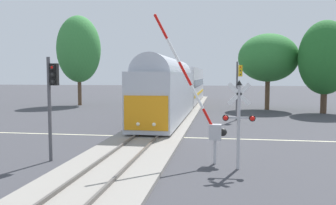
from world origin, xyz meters
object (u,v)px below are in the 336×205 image
(commuter_train, at_px, (181,86))
(traffic_signal_far_side, at_px, (239,81))
(crossing_signal_mast, at_px, (239,115))
(maple_right_background, at_px, (325,58))
(oak_far_right, at_px, (268,58))
(pine_left_background, at_px, (79,49))
(traffic_signal_median, at_px, (52,92))
(crossing_gate_near, at_px, (208,117))

(commuter_train, xyz_separation_m, traffic_signal_far_side, (6.06, -7.79, 0.69))
(crossing_signal_mast, xyz_separation_m, maple_right_background, (9.94, 23.49, 3.48))
(traffic_signal_far_side, height_order, oak_far_right, oak_far_right)
(maple_right_background, relative_size, pine_left_background, 0.82)
(pine_left_background, bearing_deg, oak_far_right, -5.25)
(pine_left_background, bearing_deg, crossing_signal_mast, -56.21)
(pine_left_background, xyz_separation_m, oak_far_right, (23.87, -2.19, -1.41))
(commuter_train, relative_size, traffic_signal_median, 8.22)
(commuter_train, bearing_deg, traffic_signal_far_side, -52.10)
(pine_left_background, bearing_deg, commuter_train, -18.14)
(commuter_train, distance_m, traffic_signal_far_side, 9.90)
(crossing_signal_mast, height_order, pine_left_background, pine_left_background)
(crossing_signal_mast, bearing_deg, pine_left_background, 123.79)
(traffic_signal_far_side, relative_size, oak_far_right, 0.59)
(crossing_gate_near, relative_size, oak_far_right, 0.77)
(crossing_signal_mast, distance_m, oak_far_right, 27.24)
(commuter_train, bearing_deg, pine_left_background, 161.86)
(crossing_signal_mast, height_order, traffic_signal_median, traffic_signal_median)
(traffic_signal_median, distance_m, pine_left_background, 30.92)
(pine_left_background, bearing_deg, traffic_signal_median, -69.31)
(commuter_train, distance_m, oak_far_right, 10.64)
(maple_right_background, bearing_deg, crossing_gate_near, -116.42)
(traffic_signal_median, xyz_separation_m, traffic_signal_far_side, (9.24, 16.29, 0.23))
(traffic_signal_far_side, relative_size, pine_left_background, 0.44)
(maple_right_background, bearing_deg, traffic_signal_median, -128.21)
(commuter_train, distance_m, crossing_signal_mast, 24.78)
(commuter_train, relative_size, crossing_gate_near, 5.89)
(traffic_signal_far_side, xyz_separation_m, oak_far_right, (3.80, 10.18, 2.50))
(commuter_train, bearing_deg, crossing_gate_near, -80.47)
(crossing_signal_mast, xyz_separation_m, pine_left_background, (-19.27, 28.80, 5.06))
(commuter_train, height_order, oak_far_right, oak_far_right)
(traffic_signal_far_side, bearing_deg, crossing_signal_mast, -92.77)
(commuter_train, distance_m, traffic_signal_median, 24.29)
(traffic_signal_far_side, relative_size, maple_right_background, 0.54)
(commuter_train, bearing_deg, oak_far_right, 13.64)
(traffic_signal_median, distance_m, maple_right_background, 29.84)
(crossing_signal_mast, bearing_deg, commuter_train, 102.28)
(traffic_signal_far_side, height_order, pine_left_background, pine_left_background)
(maple_right_background, distance_m, oak_far_right, 6.19)
(traffic_signal_median, bearing_deg, commuter_train, 82.48)
(crossing_gate_near, xyz_separation_m, traffic_signal_far_side, (2.13, 15.63, 1.33))
(traffic_signal_far_side, xyz_separation_m, maple_right_background, (9.14, 7.07, 2.32))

